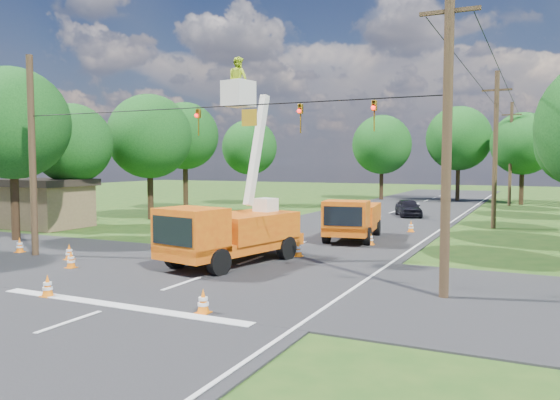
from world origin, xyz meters
The scene contains 31 objects.
ground centered at (0.00, 20.00, 0.00)m, with size 140.00×140.00×0.00m, color #224915.
road_main centered at (0.00, 20.00, 0.00)m, with size 12.00×100.00×0.06m, color black.
road_cross centered at (0.00, 2.00, 0.00)m, with size 56.00×10.00×0.07m, color black.
stop_bar centered at (0.00, -3.20, 0.00)m, with size 9.00×0.45×0.02m, color silver.
edge_line centered at (5.60, 20.00, 0.00)m, with size 0.12×90.00×0.02m, color silver.
bucket_truck centered at (-0.38, 3.98, 1.81)m, with size 3.78×7.05×8.57m.
second_truck centered at (1.97, 12.97, 1.19)m, with size 3.12×6.35×2.28m.
ground_worker centered at (-1.57, 3.23, 1.00)m, with size 0.73×0.48×2.00m, color #E25513.
distant_car centered at (1.92, 27.16, 0.70)m, with size 1.64×4.09×1.39m, color black.
traffic_cone_0 centered at (-2.78, -3.25, 0.36)m, with size 0.38×0.38×0.71m.
traffic_cone_1 centered at (2.70, -2.74, 0.36)m, with size 0.38×0.38×0.71m.
traffic_cone_2 centered at (1.44, 6.81, 0.36)m, with size 0.38×0.38×0.71m.
traffic_cone_3 centered at (3.38, 11.57, 0.36)m, with size 0.38×0.38×0.71m.
traffic_cone_4 centered at (-5.70, 0.48, 0.36)m, with size 0.38×0.38×0.71m.
traffic_cone_5 centered at (-7.20, 1.81, 0.36)m, with size 0.38×0.38×0.71m.
traffic_cone_6 centered at (-10.81, 2.24, 0.36)m, with size 0.38×0.38×0.71m.
traffic_cone_7 centered at (4.16, 17.65, 0.36)m, with size 0.38×0.38×0.71m.
pole_right_near centered at (8.50, 2.00, 5.11)m, with size 1.80×0.30×10.00m.
pole_right_mid centered at (8.50, 22.00, 5.11)m, with size 1.80×0.30×10.00m.
pole_right_far centered at (8.50, 42.00, 5.11)m, with size 1.80×0.30×10.00m.
pole_left centered at (-9.50, 2.00, 4.50)m, with size 0.30×0.30×9.00m.
signal_span centered at (2.23, 1.99, 5.88)m, with size 18.00×0.29×1.07m.
shed centered at (-18.00, 10.00, 1.62)m, with size 5.50×4.50×3.15m.
tree_left_b centered at (-14.50, 5.00, 6.31)m, with size 6.00×6.00×9.32m.
tree_left_c centered at (-16.50, 11.00, 5.44)m, with size 5.20×5.20×8.06m.
tree_left_d centered at (-15.00, 17.00, 6.12)m, with size 6.20×6.20×9.24m.
tree_left_e centered at (-16.80, 24.00, 6.49)m, with size 5.80×5.80×9.41m.
tree_left_f centered at (-14.80, 32.00, 5.69)m, with size 5.40×5.40×8.40m.
tree_far_a centered at (-5.00, 45.00, 6.19)m, with size 6.60×6.60×9.50m.
tree_far_b centered at (3.00, 47.00, 6.81)m, with size 7.00×7.00×10.32m.
tree_far_c centered at (9.50, 44.00, 6.06)m, with size 6.20×6.20×9.18m.
Camera 1 is at (11.10, -15.37, 4.26)m, focal length 35.00 mm.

